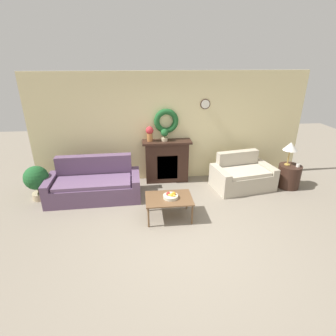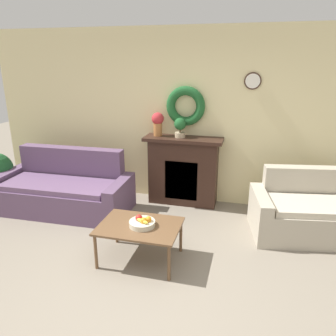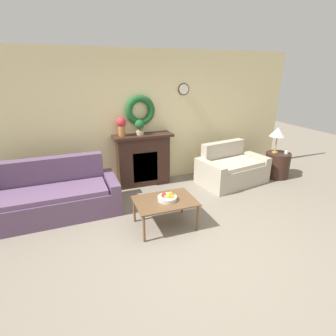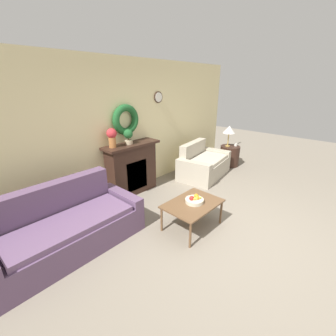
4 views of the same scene
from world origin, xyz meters
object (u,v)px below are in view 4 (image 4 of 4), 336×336
(coffee_table, at_px, (193,205))
(potted_plant_on_mantel, at_px, (128,136))
(side_table_by_loveseat, at_px, (229,156))
(table_lamp, at_px, (229,130))
(vase_on_mantel_left, at_px, (112,137))
(couch_left, at_px, (67,228))
(mug, at_px, (236,145))
(fireplace, at_px, (132,168))
(fruit_bowl, at_px, (195,200))
(loveseat_right, at_px, (203,165))

(coffee_table, bearing_deg, potted_plant_on_mantel, 87.18)
(side_table_by_loveseat, distance_m, potted_plant_on_mantel, 3.23)
(table_lamp, bearing_deg, vase_on_mantel_left, 169.32)
(coffee_table, bearing_deg, vase_on_mantel_left, 99.16)
(couch_left, distance_m, mug, 4.81)
(fireplace, distance_m, table_lamp, 2.99)
(fireplace, xyz_separation_m, fruit_bowl, (-0.10, -1.71, -0.06))
(side_table_by_loveseat, height_order, table_lamp, table_lamp)
(mug, bearing_deg, side_table_by_loveseat, 142.13)
(fireplace, distance_m, couch_left, 1.87)
(couch_left, relative_size, coffee_table, 2.27)
(loveseat_right, height_order, table_lamp, table_lamp)
(mug, bearing_deg, vase_on_mantel_left, 167.55)
(loveseat_right, bearing_deg, coffee_table, -159.26)
(fruit_bowl, bearing_deg, side_table_by_loveseat, 18.81)
(couch_left, relative_size, vase_on_mantel_left, 5.69)
(side_table_by_loveseat, xyz_separation_m, table_lamp, (-0.07, 0.05, 0.75))
(couch_left, relative_size, fruit_bowl, 7.05)
(fruit_bowl, bearing_deg, coffee_table, 168.79)
(coffee_table, height_order, potted_plant_on_mantel, potted_plant_on_mantel)
(coffee_table, bearing_deg, side_table_by_loveseat, 18.47)
(fruit_bowl, bearing_deg, vase_on_mantel_left, 100.34)
(fireplace, xyz_separation_m, side_table_by_loveseat, (2.95, -0.67, -0.27))
(side_table_by_loveseat, bearing_deg, coffee_table, -161.53)
(fireplace, relative_size, mug, 14.11)
(fireplace, distance_m, potted_plant_on_mantel, 0.71)
(side_table_by_loveseat, bearing_deg, table_lamp, 141.34)
(mug, bearing_deg, couch_left, 179.08)
(loveseat_right, relative_size, fruit_bowl, 5.23)
(loveseat_right, bearing_deg, fireplace, 152.85)
(potted_plant_on_mantel, bearing_deg, mug, -13.48)
(fruit_bowl, distance_m, vase_on_mantel_left, 1.92)
(loveseat_right, xyz_separation_m, table_lamp, (1.09, -0.05, 0.73))
(potted_plant_on_mantel, bearing_deg, fruit_bowl, -91.54)
(potted_plant_on_mantel, bearing_deg, vase_on_mantel_left, 176.81)
(coffee_table, bearing_deg, couch_left, 147.43)
(table_lamp, bearing_deg, couch_left, -179.12)
(coffee_table, relative_size, potted_plant_on_mantel, 3.06)
(loveseat_right, relative_size, vase_on_mantel_left, 4.22)
(couch_left, xyz_separation_m, vase_on_mantel_left, (1.31, 0.69, 0.99))
(table_lamp, distance_m, vase_on_mantel_left, 3.37)
(potted_plant_on_mantel, bearing_deg, loveseat_right, -16.60)
(mug, bearing_deg, fruit_bowl, -163.41)
(table_lamp, xyz_separation_m, mug, (0.19, -0.15, -0.42))
(fruit_bowl, relative_size, potted_plant_on_mantel, 0.98)
(vase_on_mantel_left, xyz_separation_m, potted_plant_on_mantel, (0.36, -0.02, -0.04))
(fireplace, xyz_separation_m, potted_plant_on_mantel, (-0.06, -0.01, 0.70))
(table_lamp, bearing_deg, fireplace, 167.94)
(fireplace, xyz_separation_m, coffee_table, (-0.14, -1.70, -0.15))
(fireplace, height_order, mug, fireplace)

